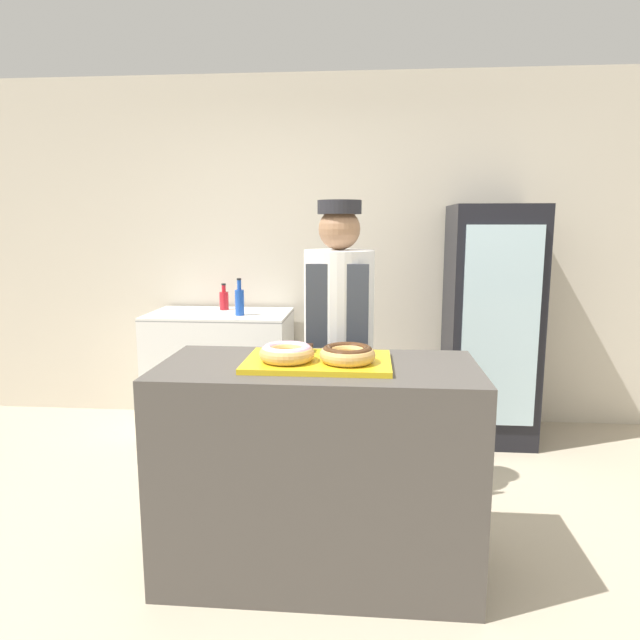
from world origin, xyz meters
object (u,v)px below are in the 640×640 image
object	(u,v)px
brownie_back_left	(304,348)
bottle_red	(224,300)
donut_light_glaze	(287,352)
bottle_blue	(240,301)
donut_chocolate_glaze	(347,353)
baker_person	(339,349)
brownie_back_right	(337,349)
beverage_fridge	(490,324)
chest_freezer	(221,370)
serving_tray	(318,362)

from	to	relation	value
brownie_back_left	bottle_red	bearing A→B (deg)	115.28
donut_light_glaze	brownie_back_left	size ratio (longest dim) A/B	3.24
bottle_red	bottle_blue	distance (m)	0.32
donut_chocolate_glaze	baker_person	distance (m)	0.70
brownie_back_left	brownie_back_right	world-z (taller)	same
beverage_fridge	chest_freezer	distance (m)	2.04
serving_tray	bottle_red	size ratio (longest dim) A/B	3.08
brownie_back_left	bottle_blue	size ratio (longest dim) A/B	0.27
brownie_back_right	donut_light_glaze	bearing A→B (deg)	-137.04
brownie_back_left	bottle_blue	world-z (taller)	bottle_blue
brownie_back_right	bottle_blue	world-z (taller)	bottle_blue
serving_tray	baker_person	distance (m)	0.64
chest_freezer	donut_chocolate_glaze	bearing A→B (deg)	-60.09
brownie_back_left	chest_freezer	size ratio (longest dim) A/B	0.07
donut_light_glaze	brownie_back_left	world-z (taller)	donut_light_glaze
bottle_blue	beverage_fridge	bearing A→B (deg)	3.24
serving_tray	chest_freezer	xyz separation A→B (m)	(-0.91, 1.75, -0.52)
beverage_fridge	bottle_red	world-z (taller)	beverage_fridge
baker_person	bottle_red	size ratio (longest dim) A/B	8.27
serving_tray	beverage_fridge	xyz separation A→B (m)	(1.10, 1.75, -0.13)
brownie_back_left	donut_chocolate_glaze	bearing A→B (deg)	-42.96
serving_tray	donut_chocolate_glaze	xyz separation A→B (m)	(0.13, -0.05, 0.05)
brownie_back_right	beverage_fridge	xyz separation A→B (m)	(1.02, 1.60, -0.16)
donut_chocolate_glaze	bottle_red	world-z (taller)	bottle_red
chest_freezer	bottle_blue	bearing A→B (deg)	-30.99
brownie_back_left	bottle_red	world-z (taller)	bottle_red
donut_light_glaze	bottle_red	size ratio (longest dim) A/B	1.17
brownie_back_right	chest_freezer	size ratio (longest dim) A/B	0.07
bottle_red	donut_chocolate_glaze	bearing A→B (deg)	-62.01
chest_freezer	bottle_red	distance (m)	0.55
chest_freezer	donut_light_glaze	bearing A→B (deg)	-66.70
baker_person	serving_tray	bearing A→B (deg)	-95.08
serving_tray	brownie_back_left	distance (m)	0.16
donut_chocolate_glaze	chest_freezer	size ratio (longest dim) A/B	0.23
donut_chocolate_glaze	bottle_blue	xyz separation A→B (m)	(-0.85, 1.69, -0.02)
brownie_back_right	bottle_red	xyz separation A→B (m)	(-0.98, 1.76, -0.02)
bottle_blue	baker_person	bearing A→B (deg)	-52.35
serving_tray	brownie_back_right	distance (m)	0.16
donut_light_glaze	brownie_back_right	world-z (taller)	donut_light_glaze
brownie_back_left	baker_person	bearing A→B (deg)	74.88
donut_chocolate_glaze	beverage_fridge	size ratio (longest dim) A/B	0.14
beverage_fridge	bottle_blue	size ratio (longest dim) A/B	6.26
donut_light_glaze	chest_freezer	bearing A→B (deg)	113.30
donut_chocolate_glaze	brownie_back_right	size ratio (longest dim) A/B	3.24
brownie_back_right	bottle_blue	xyz separation A→B (m)	(-0.80, 1.50, 0.01)
baker_person	beverage_fridge	distance (m)	1.53
bottle_blue	serving_tray	bearing A→B (deg)	-66.24
beverage_fridge	chest_freezer	world-z (taller)	beverage_fridge
brownie_back_left	chest_freezer	world-z (taller)	brownie_back_left
baker_person	beverage_fridge	xyz separation A→B (m)	(1.04, 1.11, -0.04)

